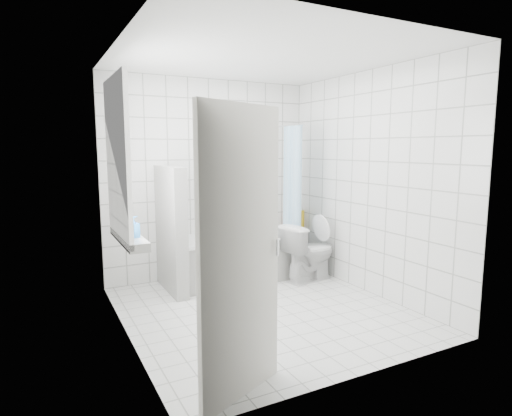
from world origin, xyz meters
TOP-DOWN VIEW (x-y plane):
  - ground at (0.00, 0.00)m, footprint 3.00×3.00m
  - ceiling at (0.00, 0.00)m, footprint 3.00×3.00m
  - wall_back at (0.00, 1.50)m, footprint 2.80×0.02m
  - wall_front at (0.00, -1.50)m, footprint 2.80×0.02m
  - wall_left at (-1.40, 0.00)m, footprint 0.02×3.00m
  - wall_right at (1.40, 0.00)m, footprint 0.02×3.00m
  - window_left at (-1.35, 0.30)m, footprint 0.01×0.90m
  - window_back at (0.10, 1.46)m, footprint 0.50×0.01m
  - window_sill at (-1.31, 0.30)m, footprint 0.18×1.02m
  - door at (-0.89, -1.31)m, footprint 0.74×0.37m
  - bathtub at (0.20, 1.12)m, footprint 1.61×0.77m
  - partition_wall at (-0.67, 1.07)m, footprint 0.15×0.85m
  - tiled_ledge at (1.26, 1.38)m, footprint 0.40×0.24m
  - toilet at (1.03, 0.65)m, footprint 0.79×0.53m
  - curtain_rod at (0.95, 1.10)m, footprint 0.02×0.80m
  - shower_curtain at (0.95, 0.97)m, footprint 0.14×0.48m
  - tub_faucet at (0.30, 1.46)m, footprint 0.18×0.06m
  - sill_bottles at (-1.30, 0.37)m, footprint 0.16×0.58m
  - ledge_bottles at (1.25, 1.33)m, footprint 0.21×0.19m

SIDE VIEW (x-z plane):
  - ground at x=0.00m, z-range 0.00..0.00m
  - tiled_ledge at x=1.26m, z-range 0.00..0.55m
  - bathtub at x=0.20m, z-range 0.00..0.58m
  - toilet at x=1.03m, z-range 0.00..0.75m
  - ledge_bottles at x=1.25m, z-range 0.53..0.80m
  - partition_wall at x=-0.67m, z-range 0.00..1.50m
  - tub_faucet at x=0.30m, z-range 0.82..0.88m
  - window_sill at x=-1.31m, z-range 0.82..0.90m
  - door at x=-0.89m, z-range 0.00..2.00m
  - sill_bottles at x=-1.30m, z-range 0.87..1.16m
  - shower_curtain at x=0.95m, z-range 0.21..1.99m
  - wall_back at x=0.00m, z-range 0.00..2.60m
  - wall_front at x=0.00m, z-range 0.00..2.60m
  - wall_left at x=-1.40m, z-range 0.00..2.60m
  - wall_right at x=1.40m, z-range 0.00..2.60m
  - window_left at x=-1.35m, z-range 0.90..2.30m
  - window_back at x=0.10m, z-range 1.70..2.20m
  - curtain_rod at x=0.95m, z-range 1.99..2.01m
  - ceiling at x=0.00m, z-range 2.60..2.60m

